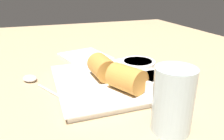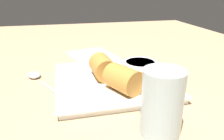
{
  "view_description": "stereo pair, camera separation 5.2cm",
  "coord_description": "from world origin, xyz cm",
  "px_view_note": "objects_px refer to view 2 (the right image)",
  "views": [
    {
      "loc": [
        48.46,
        -13.31,
        24.36
      ],
      "look_at": [
        2.85,
        2.74,
        5.64
      ],
      "focal_mm": 35.0,
      "sensor_mm": 36.0,
      "label": 1
    },
    {
      "loc": [
        49.91,
        -8.36,
        24.36
      ],
      "look_at": [
        2.85,
        2.74,
        5.64
      ],
      "focal_mm": 35.0,
      "sensor_mm": 36.0,
      "label": 2
    }
  ],
  "objects_px": {
    "spoon": "(36,77)",
    "dipping_bowl_far": "(157,83)",
    "serving_plate": "(112,81)",
    "drinking_glass": "(162,103)",
    "dipping_bowl_near": "(140,66)",
    "napkin": "(92,56)"
  },
  "relations": [
    {
      "from": "dipping_bowl_far",
      "to": "spoon",
      "type": "relative_size",
      "value": 0.59
    },
    {
      "from": "dipping_bowl_near",
      "to": "drinking_glass",
      "type": "bearing_deg",
      "value": -12.23
    },
    {
      "from": "dipping_bowl_far",
      "to": "napkin",
      "type": "distance_m",
      "value": 0.32
    },
    {
      "from": "serving_plate",
      "to": "dipping_bowl_far",
      "type": "height_order",
      "value": "dipping_bowl_far"
    },
    {
      "from": "napkin",
      "to": "dipping_bowl_near",
      "type": "bearing_deg",
      "value": 25.63
    },
    {
      "from": "spoon",
      "to": "dipping_bowl_far",
      "type": "bearing_deg",
      "value": 59.63
    },
    {
      "from": "drinking_glass",
      "to": "spoon",
      "type": "bearing_deg",
      "value": -142.07
    },
    {
      "from": "dipping_bowl_far",
      "to": "drinking_glass",
      "type": "xyz_separation_m",
      "value": [
        0.12,
        -0.05,
        0.03
      ]
    },
    {
      "from": "serving_plate",
      "to": "dipping_bowl_near",
      "type": "xyz_separation_m",
      "value": [
        -0.03,
        0.08,
        0.02
      ]
    },
    {
      "from": "dipping_bowl_near",
      "to": "napkin",
      "type": "bearing_deg",
      "value": -154.37
    },
    {
      "from": "napkin",
      "to": "drinking_glass",
      "type": "distance_m",
      "value": 0.44
    },
    {
      "from": "serving_plate",
      "to": "spoon",
      "type": "height_order",
      "value": "serving_plate"
    },
    {
      "from": "napkin",
      "to": "dipping_bowl_far",
      "type": "bearing_deg",
      "value": 17.17
    },
    {
      "from": "spoon",
      "to": "dipping_bowl_near",
      "type": "bearing_deg",
      "value": 79.89
    },
    {
      "from": "serving_plate",
      "to": "drinking_glass",
      "type": "xyz_separation_m",
      "value": [
        0.2,
        0.03,
        0.05
      ]
    },
    {
      "from": "serving_plate",
      "to": "napkin",
      "type": "relative_size",
      "value": 1.45
    },
    {
      "from": "dipping_bowl_far",
      "to": "napkin",
      "type": "bearing_deg",
      "value": -162.83
    },
    {
      "from": "dipping_bowl_far",
      "to": "spoon",
      "type": "bearing_deg",
      "value": -120.37
    },
    {
      "from": "spoon",
      "to": "drinking_glass",
      "type": "relative_size",
      "value": 1.4
    },
    {
      "from": "serving_plate",
      "to": "dipping_bowl_near",
      "type": "relative_size",
      "value": 3.0
    },
    {
      "from": "dipping_bowl_far",
      "to": "drinking_glass",
      "type": "bearing_deg",
      "value": -21.65
    },
    {
      "from": "serving_plate",
      "to": "napkin",
      "type": "distance_m",
      "value": 0.23
    }
  ]
}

